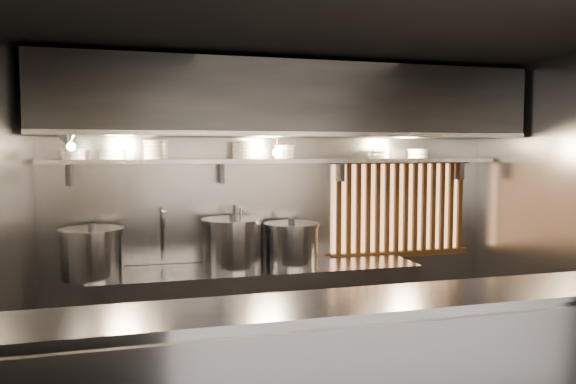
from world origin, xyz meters
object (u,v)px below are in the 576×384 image
pendant_bulb (277,152)px  stock_pot_right (292,244)px  stock_pot_mid (233,243)px  heat_lamp (67,139)px  stock_pot_left (92,253)px

pendant_bulb → stock_pot_right: pendant_bulb is taller
stock_pot_right → stock_pot_mid: bearing=179.1°
heat_lamp → stock_pot_mid: 1.68m
stock_pot_mid → pendant_bulb: bearing=6.3°
pendant_bulb → heat_lamp: bearing=-169.0°
pendant_bulb → stock_pot_right: 0.87m
stock_pot_left → pendant_bulb: bearing=3.8°
pendant_bulb → stock_pot_right: size_ratio=0.29×
heat_lamp → stock_pot_left: size_ratio=0.53×
pendant_bulb → stock_pot_left: (-1.65, -0.11, -0.85)m
heat_lamp → stock_pot_left: heat_lamp is taller
pendant_bulb → stock_pot_left: 1.86m
heat_lamp → stock_pot_right: size_ratio=0.55×
heat_lamp → pendant_bulb: 1.83m
stock_pot_mid → stock_pot_right: bearing=-0.9°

